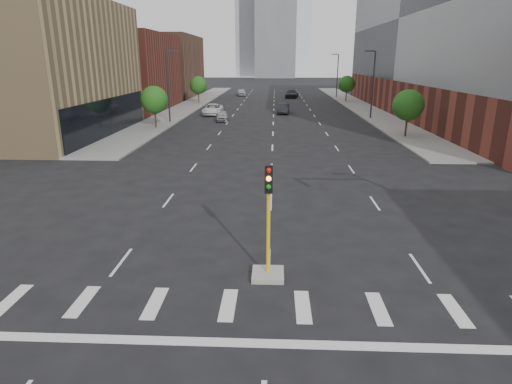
# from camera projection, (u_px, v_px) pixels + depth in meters

# --- Properties ---
(sidewalk_left_far) EXTENTS (5.00, 92.00, 0.15)m
(sidewalk_left_far) POSITION_uv_depth(u_px,v_px,m) (193.00, 104.00, 78.86)
(sidewalk_left_far) COLOR gray
(sidewalk_left_far) RESTS_ON ground
(sidewalk_right_far) EXTENTS (5.00, 92.00, 0.15)m
(sidewalk_right_far) POSITION_uv_depth(u_px,v_px,m) (356.00, 105.00, 77.61)
(sidewalk_right_far) COLOR gray
(sidewalk_right_far) RESTS_ON ground
(building_left_mid) EXTENTS (20.00, 24.00, 14.00)m
(building_left_mid) POSITION_uv_depth(u_px,v_px,m) (12.00, 69.00, 44.88)
(building_left_mid) COLOR tan
(building_left_mid) RESTS_ON ground
(building_left_far_a) EXTENTS (20.00, 22.00, 12.00)m
(building_left_far_a) POSITION_uv_depth(u_px,v_px,m) (106.00, 72.00, 69.99)
(building_left_far_a) COLOR brown
(building_left_far_a) RESTS_ON ground
(building_left_far_b) EXTENTS (20.00, 24.00, 13.00)m
(building_left_far_b) POSITION_uv_depth(u_px,v_px,m) (150.00, 66.00, 94.65)
(building_left_far_b) COLOR brown
(building_left_far_b) RESTS_ON ground
(building_right_main) EXTENTS (24.00, 70.00, 22.00)m
(building_right_main) POSITION_uv_depth(u_px,v_px,m) (483.00, 37.00, 60.41)
(building_right_main) COLOR brown
(building_right_main) RESTS_ON ground
(tower_left) EXTENTS (22.00, 22.00, 70.00)m
(tower_left) POSITION_uv_depth(u_px,v_px,m) (259.00, 1.00, 207.55)
(tower_left) COLOR #B2B7BC
(tower_left) RESTS_ON ground
(tower_right) EXTENTS (20.00, 20.00, 80.00)m
(tower_right) POSITION_uv_depth(u_px,v_px,m) (293.00, 1.00, 243.49)
(tower_right) COLOR #B2B7BC
(tower_right) RESTS_ON ground
(tower_mid) EXTENTS (18.00, 18.00, 44.00)m
(tower_mid) POSITION_uv_depth(u_px,v_px,m) (275.00, 27.00, 191.98)
(tower_mid) COLOR slate
(tower_mid) RESTS_ON ground
(median_traffic_signal) EXTENTS (1.20, 1.20, 4.40)m
(median_traffic_signal) POSITION_uv_depth(u_px,v_px,m) (268.00, 254.00, 15.91)
(median_traffic_signal) COLOR #999993
(median_traffic_signal) RESTS_ON ground
(streetlight_right_a) EXTENTS (1.60, 0.22, 9.07)m
(streetlight_right_a) POSITION_uv_depth(u_px,v_px,m) (372.00, 82.00, 58.09)
(streetlight_right_a) COLOR #2D2D30
(streetlight_right_a) RESTS_ON ground
(streetlight_right_b) EXTENTS (1.60, 0.22, 9.07)m
(streetlight_right_b) POSITION_uv_depth(u_px,v_px,m) (337.00, 74.00, 91.48)
(streetlight_right_b) COLOR #2D2D30
(streetlight_right_b) RESTS_ON ground
(streetlight_left) EXTENTS (1.60, 0.22, 9.07)m
(streetlight_left) POSITION_uv_depth(u_px,v_px,m) (169.00, 83.00, 54.43)
(streetlight_left) COLOR #2D2D30
(streetlight_left) RESTS_ON ground
(tree_left_near) EXTENTS (3.20, 3.20, 4.85)m
(tree_left_near) POSITION_uv_depth(u_px,v_px,m) (154.00, 100.00, 50.16)
(tree_left_near) COLOR #382619
(tree_left_near) RESTS_ON ground
(tree_left_far) EXTENTS (3.20, 3.20, 4.85)m
(tree_left_far) POSITION_uv_depth(u_px,v_px,m) (198.00, 85.00, 78.79)
(tree_left_far) COLOR #382619
(tree_left_far) RESTS_ON ground
(tree_right_near) EXTENTS (3.20, 3.20, 4.85)m
(tree_right_near) POSITION_uv_depth(u_px,v_px,m) (408.00, 105.00, 44.23)
(tree_right_near) COLOR #382619
(tree_right_near) RESTS_ON ground
(tree_right_far) EXTENTS (3.20, 3.20, 4.85)m
(tree_right_far) POSITION_uv_depth(u_px,v_px,m) (347.00, 84.00, 82.40)
(tree_right_far) COLOR #382619
(tree_right_far) RESTS_ON ground
(car_near_left) EXTENTS (1.89, 4.08, 1.35)m
(car_near_left) POSITION_uv_depth(u_px,v_px,m) (222.00, 116.00, 57.40)
(car_near_left) COLOR #A4A4A9
(car_near_left) RESTS_ON ground
(car_mid_right) EXTENTS (2.00, 4.77, 1.53)m
(car_mid_right) POSITION_uv_depth(u_px,v_px,m) (283.00, 109.00, 65.14)
(car_mid_right) COLOR black
(car_mid_right) RESTS_ON ground
(car_far_left) EXTENTS (2.72, 5.79, 1.60)m
(car_far_left) POSITION_uv_depth(u_px,v_px,m) (213.00, 109.00, 63.72)
(car_far_left) COLOR white
(car_far_left) RESTS_ON ground
(car_deep_right) EXTENTS (3.39, 6.24, 1.72)m
(car_deep_right) POSITION_uv_depth(u_px,v_px,m) (292.00, 94.00, 92.46)
(car_deep_right) COLOR black
(car_deep_right) RESTS_ON ground
(car_distant) EXTENTS (2.31, 4.78, 1.57)m
(car_distant) POSITION_uv_depth(u_px,v_px,m) (242.00, 92.00, 97.72)
(car_distant) COLOR #BBBBC0
(car_distant) RESTS_ON ground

